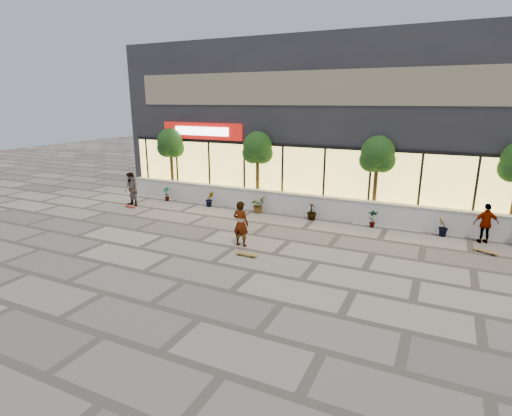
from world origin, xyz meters
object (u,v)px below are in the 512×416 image
at_px(tree_west, 171,145).
at_px(skateboard_center, 246,254).
at_px(skateboard_left, 130,206).
at_px(skater_center, 241,224).
at_px(tree_midwest, 258,150).
at_px(tree_mideast, 377,156).
at_px(skateboard_right_near, 486,251).
at_px(skater_left, 131,189).
at_px(skater_right_near, 486,224).

distance_m(tree_west, skateboard_center, 10.94).
bearing_deg(skateboard_left, skater_center, -11.33).
height_order(tree_midwest, tree_mideast, same).
bearing_deg(tree_west, skateboard_right_near, -9.32).
height_order(tree_midwest, skateboard_left, tree_midwest).
height_order(skater_center, skater_left, skater_left).
xyz_separation_m(skater_center, skater_right_near, (8.50, 4.37, -0.09)).
bearing_deg(tree_midwest, skateboard_center, -68.06).
bearing_deg(skateboard_center, skater_right_near, 33.71).
bearing_deg(skateboard_left, tree_midwest, 35.31).
distance_m(tree_west, skater_left, 3.62).
height_order(tree_west, skateboard_center, tree_west).
bearing_deg(tree_west, skater_left, -99.11).
height_order(tree_mideast, skateboard_right_near, tree_mideast).
bearing_deg(skater_left, skateboard_right_near, 14.79).
height_order(skater_center, skateboard_center, skater_center).
height_order(skater_right_near, skateboard_left, skater_right_near).
distance_m(skater_center, skateboard_center, 1.38).
bearing_deg(skater_center, skater_left, -15.60).
relative_size(tree_west, tree_midwest, 1.00).
xyz_separation_m(skater_left, skateboard_right_near, (16.47, 0.30, -0.81)).
height_order(tree_west, skater_center, tree_west).
bearing_deg(skater_right_near, skater_center, 8.26).
xyz_separation_m(skater_center, skater_left, (-7.97, 2.85, 0.01)).
bearing_deg(tree_west, skater_right_near, -5.00).
distance_m(tree_west, tree_midwest, 5.50).
bearing_deg(skater_center, tree_midwest, -66.79).
bearing_deg(tree_west, tree_midwest, 0.00).
bearing_deg(skateboard_right_near, skateboard_left, -152.72).
height_order(tree_midwest, skater_left, tree_midwest).
relative_size(tree_mideast, skater_center, 2.21).
bearing_deg(skater_left, skateboard_left, -59.43).
distance_m(skater_right_near, skateboard_center, 9.45).
bearing_deg(skateboard_center, tree_mideast, 63.29).
height_order(skater_left, skateboard_left, skater_left).
bearing_deg(skateboard_center, skater_center, 127.07).
relative_size(tree_midwest, skateboard_right_near, 4.67).
relative_size(skater_left, skater_right_near, 1.12).
bearing_deg(tree_west, tree_mideast, 0.00).
height_order(skater_left, skater_right_near, skater_left).
xyz_separation_m(skateboard_center, skateboard_left, (-8.56, 3.44, -0.01)).
relative_size(skater_center, skater_right_near, 1.11).
bearing_deg(skater_right_near, skater_left, -13.69).
relative_size(skater_right_near, skateboard_center, 1.89).
distance_m(skater_right_near, skateboard_right_near, 1.42).
xyz_separation_m(tree_midwest, skateboard_left, (-5.88, -3.22, -2.91)).
relative_size(skater_center, skateboard_right_near, 2.12).
bearing_deg(skater_left, skateboard_center, -9.62).
distance_m(skater_center, skateboard_left, 8.33).
relative_size(tree_west, skateboard_left, 5.45).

